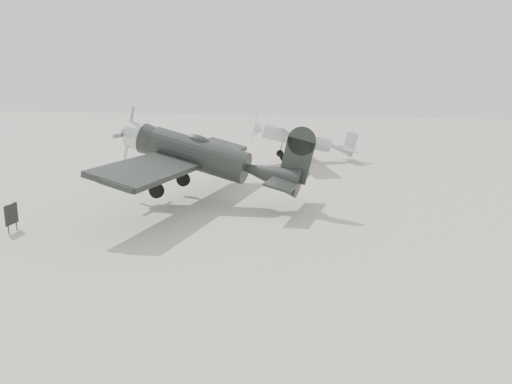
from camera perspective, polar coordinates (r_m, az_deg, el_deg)
ground at (r=20.19m, az=-6.16°, el=-4.58°), size 160.00×160.00×0.00m
lowwing_monoplane at (r=24.49m, az=-5.49°, el=3.89°), size 9.67×13.42×4.36m
highwing_monoplane at (r=38.64m, az=5.16°, el=6.43°), size 8.11×11.22×3.22m
sign_board at (r=22.20m, az=-26.18°, el=-2.35°), size 0.18×0.82×1.19m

